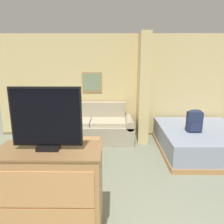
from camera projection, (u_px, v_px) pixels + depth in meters
wall_back at (128, 87)px, 5.65m from camera, size 6.73×0.16×2.60m
wall_partition_pillar at (143, 89)px, 5.27m from camera, size 0.24×0.67×2.60m
couch at (91, 127)px, 5.43m from camera, size 2.10×0.84×0.93m
coffee_table at (83, 143)px, 4.42m from camera, size 0.68×0.44×0.41m
side_table at (42, 121)px, 5.38m from camera, size 0.47×0.47×0.59m
table_lamp at (40, 105)px, 5.28m from camera, size 0.36×0.36×0.47m
tv_dresser at (52, 191)px, 2.52m from camera, size 1.16×0.55×1.05m
tv at (47, 119)px, 2.31m from camera, size 0.76×0.16×0.69m
bed at (200, 140)px, 4.81m from camera, size 1.77×2.03×0.52m
backpack at (195, 120)px, 4.51m from camera, size 0.30×0.19×0.48m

